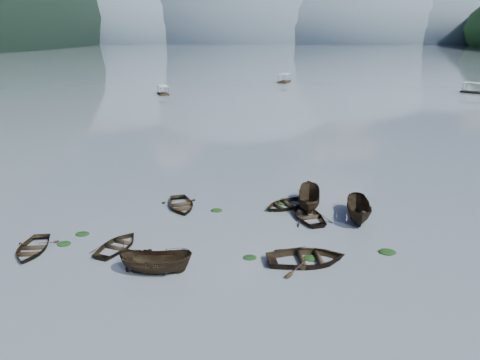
# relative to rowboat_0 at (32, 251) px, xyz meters

# --- Properties ---
(ground_plane) EXTENTS (2400.00, 2400.00, 0.00)m
(ground_plane) POSITION_rel_rowboat_0_xyz_m (13.30, -2.09, 0.00)
(ground_plane) COLOR slate
(haze_mtn_a) EXTENTS (520.00, 520.00, 280.00)m
(haze_mtn_a) POSITION_rel_rowboat_0_xyz_m (-246.70, 897.91, 0.00)
(haze_mtn_a) COLOR #475666
(haze_mtn_a) RESTS_ON ground
(haze_mtn_b) EXTENTS (520.00, 520.00, 340.00)m
(haze_mtn_b) POSITION_rel_rowboat_0_xyz_m (-46.70, 897.91, 0.00)
(haze_mtn_b) COLOR #475666
(haze_mtn_b) RESTS_ON ground
(haze_mtn_c) EXTENTS (520.00, 520.00, 260.00)m
(haze_mtn_c) POSITION_rel_rowboat_0_xyz_m (153.30, 897.91, 0.00)
(haze_mtn_c) COLOR #475666
(haze_mtn_c) RESTS_ON ground
(haze_mtn_d) EXTENTS (520.00, 520.00, 220.00)m
(haze_mtn_d) POSITION_rel_rowboat_0_xyz_m (333.30, 897.91, 0.00)
(haze_mtn_d) COLOR #475666
(haze_mtn_d) RESTS_ON ground
(rowboat_0) EXTENTS (3.47, 4.41, 0.83)m
(rowboat_0) POSITION_rel_rowboat_0_xyz_m (0.00, 0.00, 0.00)
(rowboat_0) COLOR black
(rowboat_0) RESTS_ON ground
(rowboat_1) EXTENTS (3.85, 4.57, 0.81)m
(rowboat_1) POSITION_rel_rowboat_0_xyz_m (5.58, 0.84, 0.00)
(rowboat_1) COLOR black
(rowboat_1) RESTS_ON ground
(rowboat_2) EXTENTS (4.47, 1.71, 1.72)m
(rowboat_2) POSITION_rel_rowboat_0_xyz_m (9.05, -2.14, 0.00)
(rowboat_2) COLOR black
(rowboat_2) RESTS_ON ground
(rowboat_3) EXTENTS (4.37, 5.11, 0.90)m
(rowboat_3) POSITION_rel_rowboat_0_xyz_m (18.90, 6.81, 0.00)
(rowboat_3) COLOR black
(rowboat_3) RESTS_ON ground
(rowboat_4) EXTENTS (5.63, 4.44, 1.05)m
(rowboat_4) POSITION_rel_rowboat_0_xyz_m (18.24, -0.28, 0.00)
(rowboat_4) COLOR black
(rowboat_4) RESTS_ON ground
(rowboat_5) EXTENTS (2.27, 4.98, 1.86)m
(rowboat_5) POSITION_rel_rowboat_0_xyz_m (22.84, 6.76, 0.00)
(rowboat_5) COLOR black
(rowboat_5) RESTS_ON ground
(rowboat_6) EXTENTS (4.35, 5.09, 0.89)m
(rowboat_6) POSITION_rel_rowboat_0_xyz_m (8.44, 8.26, 0.00)
(rowboat_6) COLOR black
(rowboat_6) RESTS_ON ground
(rowboat_7) EXTENTS (5.08, 4.91, 0.86)m
(rowboat_7) POSITION_rel_rowboat_0_xyz_m (17.20, 8.99, 0.00)
(rowboat_7) COLOR black
(rowboat_7) RESTS_ON ground
(rowboat_8) EXTENTS (2.28, 4.96, 1.86)m
(rowboat_8) POSITION_rel_rowboat_0_xyz_m (19.10, 8.89, 0.00)
(rowboat_8) COLOR black
(rowboat_8) RESTS_ON ground
(weed_clump_0) EXTENTS (0.97, 0.79, 0.21)m
(weed_clump_0) POSITION_rel_rowboat_0_xyz_m (1.68, 1.10, 0.00)
(weed_clump_0) COLOR black
(weed_clump_0) RESTS_ON ground
(weed_clump_1) EXTENTS (0.89, 0.71, 0.20)m
(weed_clump_1) POSITION_rel_rowboat_0_xyz_m (14.62, 0.07, 0.00)
(weed_clump_1) COLOR black
(weed_clump_1) RESTS_ON ground
(weed_clump_2) EXTENTS (1.02, 0.82, 0.22)m
(weed_clump_2) POSITION_rel_rowboat_0_xyz_m (18.57, 0.24, 0.00)
(weed_clump_2) COLOR black
(weed_clump_2) RESTS_ON ground
(weed_clump_3) EXTENTS (0.81, 0.68, 0.18)m
(weed_clump_3) POSITION_rel_rowboat_0_xyz_m (16.98, 8.28, 0.00)
(weed_clump_3) COLOR black
(weed_clump_3) RESTS_ON ground
(weed_clump_4) EXTENTS (1.14, 0.90, 0.24)m
(weed_clump_4) POSITION_rel_rowboat_0_xyz_m (23.73, 1.41, 0.00)
(weed_clump_4) COLOR black
(weed_clump_4) RESTS_ON ground
(weed_clump_5) EXTENTS (1.01, 0.81, 0.21)m
(weed_clump_5) POSITION_rel_rowboat_0_xyz_m (2.30, 2.70, 0.00)
(weed_clump_5) COLOR black
(weed_clump_5) RESTS_ON ground
(weed_clump_6) EXTENTS (0.97, 0.81, 0.20)m
(weed_clump_6) POSITION_rel_rowboat_0_xyz_m (11.52, 7.77, 0.00)
(weed_clump_6) COLOR black
(weed_clump_6) RESTS_ON ground
(weed_clump_7) EXTENTS (1.03, 0.82, 0.22)m
(weed_clump_7) POSITION_rel_rowboat_0_xyz_m (17.13, 9.67, 0.00)
(weed_clump_7) COLOR black
(weed_clump_7) RESTS_ON ground
(pontoon_left) EXTENTS (4.13, 5.69, 2.01)m
(pontoon_left) POSITION_rel_rowboat_0_xyz_m (-10.17, 79.23, 0.00)
(pontoon_left) COLOR black
(pontoon_left) RESTS_ON ground
(pontoon_centre) EXTENTS (4.38, 6.83, 2.43)m
(pontoon_centre) POSITION_rel_rowboat_0_xyz_m (20.12, 109.70, 0.00)
(pontoon_centre) COLOR black
(pontoon_centre) RESTS_ON ground
(pontoon_right) EXTENTS (6.25, 6.32, 2.40)m
(pontoon_right) POSITION_rel_rowboat_0_xyz_m (66.89, 87.19, 0.00)
(pontoon_right) COLOR black
(pontoon_right) RESTS_ON ground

